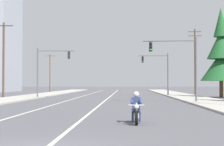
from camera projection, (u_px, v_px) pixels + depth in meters
name	position (u px, v px, depth m)	size (l,w,h in m)	color
lane_stripe_center	(111.00, 96.00, 55.47)	(0.16, 100.00, 0.01)	beige
lane_stripe_left	(83.00, 96.00, 55.62)	(0.16, 100.00, 0.01)	beige
sidewalk_kerb_right	(188.00, 97.00, 50.10)	(4.40, 110.00, 0.14)	#ADA89E
sidewalk_kerb_left	(28.00, 97.00, 50.87)	(4.40, 110.00, 0.14)	#ADA89E
motorcycle_with_rider	(136.00, 111.00, 17.94)	(0.70, 2.19, 1.46)	black
traffic_signal_near_right	(180.00, 59.00, 36.83)	(5.07, 0.45, 6.20)	#56565B
traffic_signal_near_left	(48.00, 65.00, 48.25)	(4.62, 0.49, 6.20)	#56565B
traffic_signal_mid_right	(159.00, 68.00, 56.79)	(4.40, 0.37, 6.20)	#56565B
utility_pole_left_near	(4.00, 58.00, 49.01)	(2.32, 0.26, 9.46)	#4C3828
utility_pole_right_far	(195.00, 60.00, 61.34)	(2.07, 0.26, 10.34)	brown
utility_pole_left_far	(50.00, 72.00, 84.43)	(2.26, 0.26, 8.14)	brown
conifer_tree_right_verge_far	(221.00, 56.00, 49.89)	(5.24, 5.24, 11.53)	#4C3828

